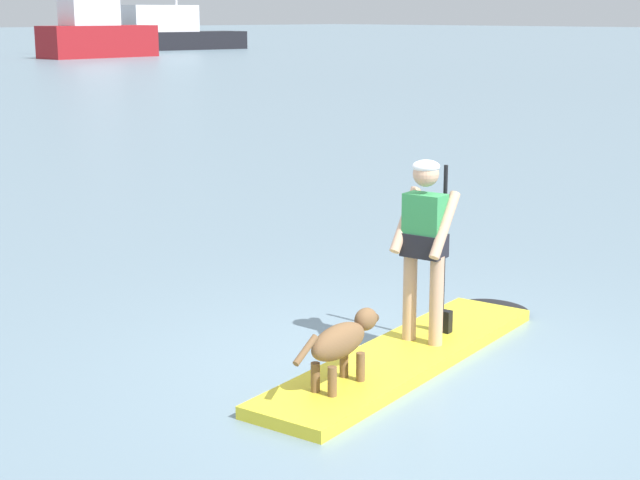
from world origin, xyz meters
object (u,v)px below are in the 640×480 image
(moored_boat_starboard, at_px, (96,34))
(moored_boat_far_port, at_px, (168,33))
(person_paddler, at_px, (425,238))
(paddleboard, at_px, (417,350))
(dog, at_px, (342,341))

(moored_boat_starboard, relative_size, moored_boat_far_port, 0.97)
(person_paddler, height_order, moored_boat_starboard, moored_boat_starboard)
(moored_boat_starboard, bearing_deg, paddleboard, -119.44)
(paddleboard, bearing_deg, moored_boat_far_port, 55.82)
(paddleboard, xyz_separation_m, moored_boat_far_port, (42.32, 62.33, 1.28))
(person_paddler, bearing_deg, dog, -169.62)
(moored_boat_starboard, bearing_deg, person_paddler, -119.36)
(paddleboard, distance_m, dog, 1.21)
(dog, bearing_deg, moored_boat_starboard, 59.76)
(moored_boat_far_port, bearing_deg, paddleboard, -124.18)
(person_paddler, distance_m, dog, 1.37)
(paddleboard, relative_size, person_paddler, 2.40)
(paddleboard, relative_size, dog, 3.47)
(person_paddler, relative_size, moored_boat_far_port, 0.12)
(paddleboard, relative_size, moored_boat_starboard, 0.30)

